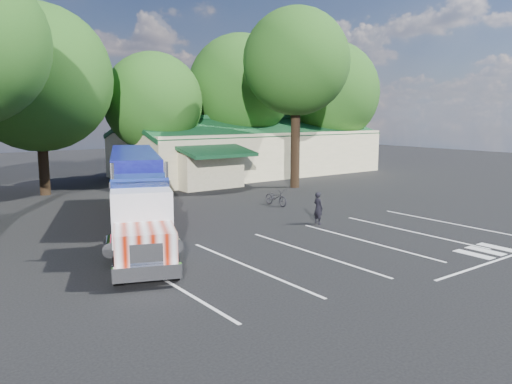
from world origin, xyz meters
TOP-DOWN VIEW (x-y plane):
  - ground at (0.00, 0.00)m, footprint 120.00×120.00m
  - event_hall at (13.74, 17.81)m, footprint 24.20×14.12m
  - tree_row_c at (-5.00, 16.20)m, footprint 10.00×10.00m
  - tree_row_d at (4.00, 17.50)m, footprint 8.00×8.00m
  - tree_row_e at (13.00, 18.00)m, footprint 9.60×9.60m
  - tree_row_f at (23.00, 16.80)m, footprint 10.40×10.40m
  - tree_near_right at (11.50, 8.50)m, footprint 8.00×8.00m
  - semi_truck at (-3.71, 3.18)m, footprint 8.61×17.69m
  - woman at (3.94, -2.09)m, footprint 0.42×0.63m
  - bicycle at (5.50, 3.33)m, footprint 0.76×1.99m
  - silver_sedan at (12.00, 13.97)m, footprint 4.22×2.60m

SIDE VIEW (x-z plane):
  - ground at x=0.00m, z-range 0.00..0.00m
  - bicycle at x=5.50m, z-range 0.00..1.03m
  - silver_sedan at x=12.00m, z-range 0.00..1.31m
  - woman at x=3.94m, z-range 0.00..1.68m
  - semi_truck at x=-3.71m, z-range 0.25..4.05m
  - event_hall at x=13.74m, z-range -0.56..4.99m
  - tree_row_d at x=4.00m, z-range 1.28..11.88m
  - tree_row_f at x=23.00m, z-range 1.29..14.29m
  - tree_row_c at x=-5.00m, z-range 1.51..14.56m
  - tree_row_e at x=13.00m, z-range 1.64..14.54m
  - tree_near_right at x=11.50m, z-range 2.71..16.21m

